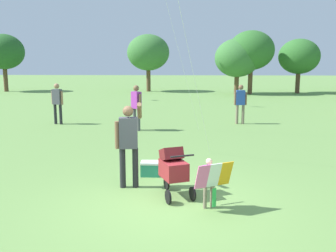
% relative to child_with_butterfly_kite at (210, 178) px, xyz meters
% --- Properties ---
extents(ground_plane, '(120.00, 120.00, 0.00)m').
position_rel_child_with_butterfly_kite_xyz_m(ground_plane, '(-0.78, 0.10, -0.60)').
color(ground_plane, '#668E47').
extents(treeline_distant, '(38.91, 7.11, 6.32)m').
position_rel_child_with_butterfly_kite_xyz_m(treeline_distant, '(9.64, 25.71, 3.04)').
color(treeline_distant, brown).
rests_on(treeline_distant, ground).
extents(child_with_butterfly_kite, '(0.74, 0.51, 0.97)m').
position_rel_child_with_butterfly_kite_xyz_m(child_with_butterfly_kite, '(0.00, 0.00, 0.00)').
color(child_with_butterfly_kite, '#7F705B').
rests_on(child_with_butterfly_kite, ground).
extents(person_adult_flyer, '(0.59, 0.59, 1.89)m').
position_rel_child_with_butterfly_kite_xyz_m(person_adult_flyer, '(-1.69, 1.15, 0.50)').
color(person_adult_flyer, '#232328').
rests_on(person_adult_flyer, ground).
extents(stroller, '(0.79, 1.11, 1.03)m').
position_rel_child_with_butterfly_kite_xyz_m(stroller, '(-0.71, 0.67, 0.01)').
color(stroller, black).
rests_on(stroller, ground).
extents(person_red_shirt, '(0.44, 0.44, 1.79)m').
position_rel_child_with_butterfly_kite_xyz_m(person_red_shirt, '(-2.37, 7.91, 0.46)').
color(person_red_shirt, '#4C4C51').
rests_on(person_red_shirt, ground).
extents(person_sitting_far, '(0.55, 0.33, 1.76)m').
position_rel_child_with_butterfly_kite_xyz_m(person_sitting_far, '(-5.96, 9.22, 0.45)').
color(person_sitting_far, '#232328').
rests_on(person_sitting_far, ground).
extents(person_kid_running, '(0.55, 0.23, 1.70)m').
position_rel_child_with_butterfly_kite_xyz_m(person_kid_running, '(1.94, 9.63, 0.41)').
color(person_kid_running, '#7F705B').
rests_on(person_kid_running, ground).
extents(cooler_box, '(0.45, 0.33, 0.35)m').
position_rel_child_with_butterfly_kite_xyz_m(cooler_box, '(-1.31, 2.00, -0.42)').
color(cooler_box, '#288466').
rests_on(cooler_box, ground).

